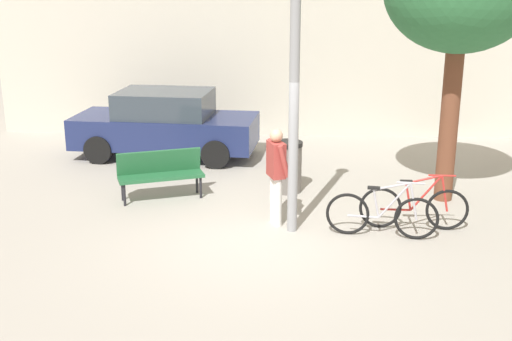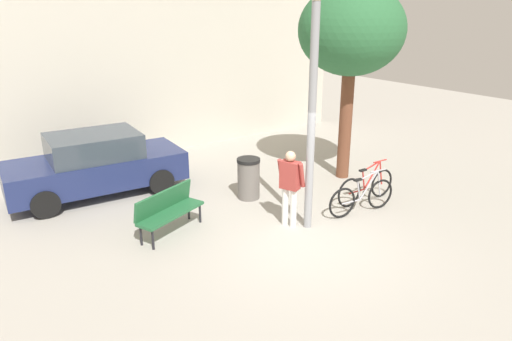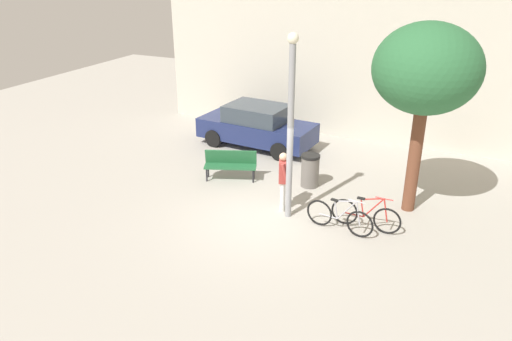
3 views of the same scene
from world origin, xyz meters
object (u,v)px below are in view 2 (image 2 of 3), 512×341
(person_by_lamppost, at_px, (290,183))
(park_bench, at_px, (168,208))
(bicycle_silver, at_px, (362,197))
(lamppost, at_px, (312,105))
(bicycle_red, at_px, (366,187))
(trash_bin, at_px, (249,178))
(plaza_tree, at_px, (351,32))
(parked_car_navy, at_px, (96,164))

(person_by_lamppost, bearing_deg, park_bench, 151.28)
(bicycle_silver, bearing_deg, lamppost, 172.32)
(bicycle_red, bearing_deg, park_bench, 163.80)
(bicycle_silver, relative_size, trash_bin, 1.78)
(lamppost, bearing_deg, person_by_lamppost, 134.11)
(plaza_tree, bearing_deg, bicycle_silver, -125.89)
(plaza_tree, bearing_deg, lamppost, -148.64)
(lamppost, relative_size, trash_bin, 4.78)
(plaza_tree, xyz_separation_m, bicycle_silver, (-1.41, -1.94, -3.46))
(person_by_lamppost, distance_m, bicycle_red, 2.39)
(park_bench, relative_size, parked_car_navy, 0.38)
(person_by_lamppost, xyz_separation_m, trash_bin, (0.18, 1.75, -0.46))
(plaza_tree, bearing_deg, person_by_lamppost, -155.07)
(lamppost, xyz_separation_m, park_bench, (-2.51, 1.51, -2.10))
(bicycle_silver, xyz_separation_m, bicycle_red, (0.58, 0.38, 0.00))
(person_by_lamppost, distance_m, parked_car_navy, 4.99)
(person_by_lamppost, bearing_deg, lamppost, -45.89)
(parked_car_navy, bearing_deg, lamppost, -56.45)
(person_by_lamppost, relative_size, trash_bin, 1.66)
(bicycle_red, bearing_deg, trash_bin, 139.01)
(bicycle_silver, bearing_deg, person_by_lamppost, 164.47)
(person_by_lamppost, xyz_separation_m, bicycle_red, (2.32, -0.10, -0.58))
(park_bench, relative_size, bicycle_red, 0.92)
(person_by_lamppost, relative_size, park_bench, 1.00)
(parked_car_navy, bearing_deg, person_by_lamppost, -57.29)
(person_by_lamppost, height_order, bicycle_red, person_by_lamppost)
(park_bench, height_order, trash_bin, trash_bin)
(park_bench, distance_m, plaza_tree, 6.31)
(bicycle_red, height_order, trash_bin, trash_bin)
(bicycle_silver, xyz_separation_m, trash_bin, (-1.55, 2.24, 0.12))
(lamppost, distance_m, bicycle_silver, 2.70)
(plaza_tree, bearing_deg, park_bench, -177.45)
(lamppost, height_order, bicycle_red, lamppost)
(park_bench, xyz_separation_m, bicycle_silver, (3.97, -1.70, -0.16))
(lamppost, xyz_separation_m, bicycle_red, (2.04, 0.19, -2.26))
(park_bench, distance_m, trash_bin, 2.47)
(plaza_tree, height_order, bicycle_silver, plaza_tree)
(person_by_lamppost, xyz_separation_m, park_bench, (-2.23, 1.22, -0.42))
(plaza_tree, relative_size, parked_car_navy, 1.16)
(trash_bin, bearing_deg, plaza_tree, -5.65)
(park_bench, relative_size, plaza_tree, 0.33)
(lamppost, height_order, person_by_lamppost, lamppost)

